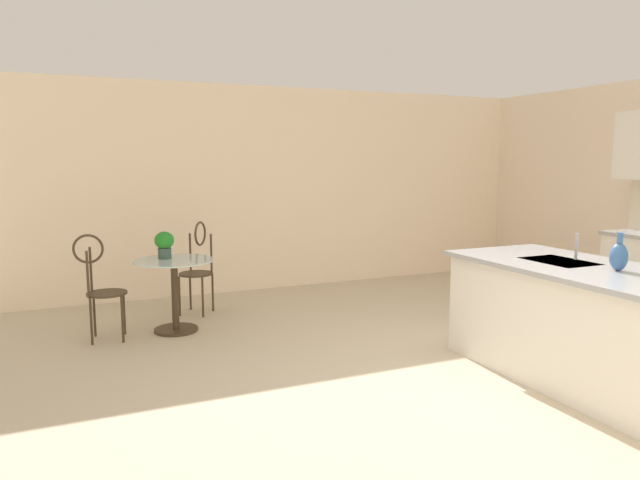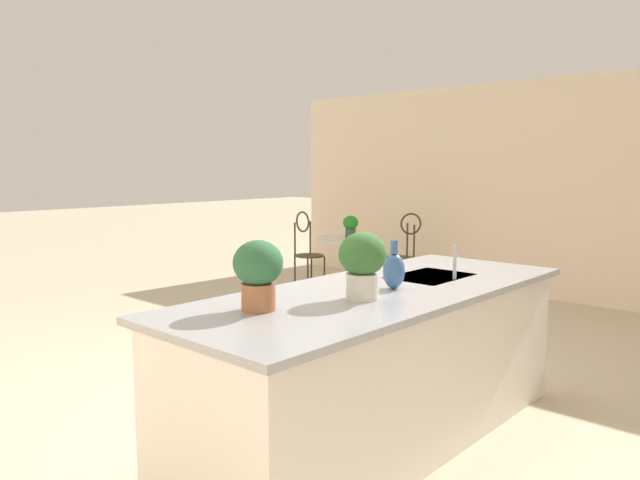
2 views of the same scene
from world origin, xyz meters
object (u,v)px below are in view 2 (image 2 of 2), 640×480
(potted_plant_on_table, at_px, (351,225))
(potted_plant_counter_near, at_px, (362,261))
(bistro_table, at_px, (348,262))
(vase_on_counter, at_px, (394,270))
(potted_plant_counter_far, at_px, (258,270))
(chair_by_island, at_px, (307,247))
(chair_near_window, at_px, (404,249))

(potted_plant_on_table, relative_size, potted_plant_counter_near, 0.75)
(bistro_table, xyz_separation_m, vase_on_counter, (2.91, 2.74, 0.58))
(potted_plant_counter_far, bearing_deg, chair_by_island, -139.35)
(potted_plant_on_table, bearing_deg, vase_on_counter, 42.82)
(potted_plant_counter_near, bearing_deg, potted_plant_counter_far, -22.38)
(chair_by_island, distance_m, potted_plant_counter_near, 4.80)
(potted_plant_counter_near, bearing_deg, chair_near_window, -148.52)
(bistro_table, distance_m, potted_plant_counter_near, 4.34)
(potted_plant_on_table, distance_m, potted_plant_counter_near, 4.43)
(bistro_table, distance_m, potted_plant_on_table, 0.47)
(bistro_table, distance_m, chair_by_island, 0.72)
(potted_plant_on_table, distance_m, vase_on_counter, 4.14)
(chair_by_island, relative_size, potted_plant_counter_near, 2.84)
(vase_on_counter, bearing_deg, potted_plant_counter_near, 6.43)
(chair_near_window, xyz_separation_m, vase_on_counter, (3.57, 2.36, 0.46))
(chair_near_window, relative_size, vase_on_counter, 3.62)
(chair_by_island, height_order, potted_plant_on_table, chair_by_island)
(bistro_table, bearing_deg, vase_on_counter, 43.29)
(chair_near_window, relative_size, chair_by_island, 1.00)
(chair_by_island, bearing_deg, bistro_table, 90.85)
(chair_by_island, bearing_deg, potted_plant_counter_far, 40.65)
(potted_plant_counter_near, bearing_deg, bistro_table, -139.53)
(chair_by_island, distance_m, potted_plant_counter_far, 5.04)
(bistro_table, relative_size, potted_plant_on_table, 2.90)
(potted_plant_on_table, xyz_separation_m, potted_plant_counter_near, (3.38, 2.85, 0.23))
(bistro_table, relative_size, chair_near_window, 0.77)
(chair_near_window, distance_m, potted_plant_counter_far, 5.00)
(potted_plant_counter_far, height_order, vase_on_counter, potted_plant_counter_far)
(chair_near_window, bearing_deg, vase_on_counter, 33.47)
(bistro_table, xyz_separation_m, potted_plant_on_table, (-0.12, -0.07, 0.45))
(potted_plant_counter_far, bearing_deg, vase_on_counter, 168.26)
(chair_near_window, height_order, potted_plant_counter_far, potted_plant_counter_far)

